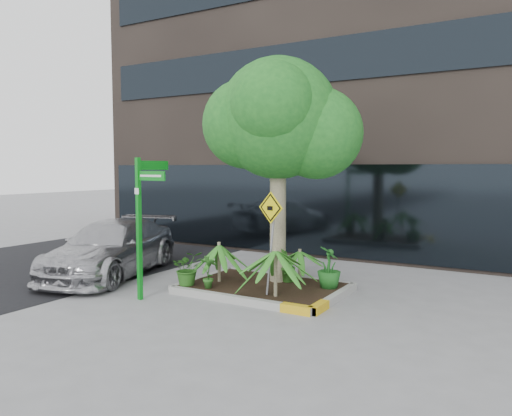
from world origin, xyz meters
The scene contains 15 objects.
ground centered at (0.00, 0.00, 0.00)m, with size 80.00×80.00×0.00m, color gray.
asphalt_road centered at (-6.50, 0.00, 0.01)m, with size 7.00×80.00×0.01m, color black.
building centered at (0.50, 8.50, 7.50)m, with size 18.00×8.00×15.00m, color #2D2621.
planter centered at (0.23, 0.27, 0.10)m, with size 3.35×2.36×0.15m.
tree centered at (0.29, 0.77, 3.65)m, with size 3.34×2.96×5.00m.
palm_front centered at (0.87, -0.43, 1.04)m, with size 1.07×1.07×1.19m.
palm_left centered at (-0.78, 0.07, 0.96)m, with size 0.97×0.97×1.08m.
palm_back centered at (0.65, 1.12, 0.78)m, with size 0.76×0.76×0.85m.
parked_car centered at (-3.80, -0.16, 0.66)m, with size 1.85×4.54×1.32m, color #ACABB0.
shrub_a centered at (-1.15, -0.55, 0.51)m, with size 0.66×0.66×0.73m, color #245819.
shrub_b centered at (1.49, 0.73, 0.58)m, with size 0.48×0.48×0.85m, color #1B5B1C.
shrub_c centered at (-0.62, -0.55, 0.49)m, with size 0.36×0.36×0.69m, color #29621E.
shrub_d centered at (0.54, 0.73, 0.52)m, with size 0.41×0.41×0.74m, color #235618.
street_sign_post centered at (-1.54, -1.45, 1.74)m, with size 0.83×0.88×2.81m.
cattle_sign centered at (0.71, -0.34, 1.50)m, with size 0.60×0.28×2.00m.
Camera 1 is at (5.29, -8.74, 2.62)m, focal length 35.00 mm.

